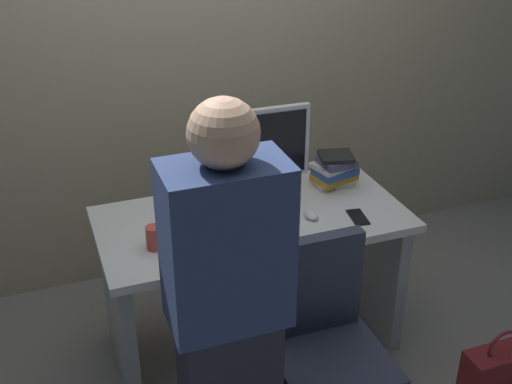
{
  "coord_description": "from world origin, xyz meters",
  "views": [
    {
      "loc": [
        -0.9,
        -2.48,
        2.26
      ],
      "look_at": [
        0.0,
        -0.05,
        0.9
      ],
      "focal_mm": 45.79,
      "sensor_mm": 36.0,
      "label": 1
    }
  ],
  "objects_px": {
    "office_chair": "(325,362)",
    "keyboard": "(248,226)",
    "person_at_desk": "(228,320)",
    "cup_near_keyboard": "(154,238)",
    "mouse": "(311,214)",
    "book_stack": "(335,170)",
    "cell_phone": "(358,217)",
    "monitor": "(255,149)",
    "handbag": "(498,372)",
    "desk": "(252,258)"
  },
  "relations": [
    {
      "from": "office_chair",
      "to": "cup_near_keyboard",
      "type": "bearing_deg",
      "value": 134.21
    },
    {
      "from": "person_at_desk",
      "to": "mouse",
      "type": "distance_m",
      "value": 0.93
    },
    {
      "from": "office_chair",
      "to": "book_stack",
      "type": "height_order",
      "value": "office_chair"
    },
    {
      "from": "person_at_desk",
      "to": "handbag",
      "type": "height_order",
      "value": "person_at_desk"
    },
    {
      "from": "person_at_desk",
      "to": "cup_near_keyboard",
      "type": "distance_m",
      "value": 0.68
    },
    {
      "from": "keyboard",
      "to": "person_at_desk",
      "type": "bearing_deg",
      "value": -116.73
    },
    {
      "from": "keyboard",
      "to": "cell_phone",
      "type": "distance_m",
      "value": 0.52
    },
    {
      "from": "book_stack",
      "to": "cell_phone",
      "type": "xyz_separation_m",
      "value": [
        -0.04,
        -0.34,
        -0.08
      ]
    },
    {
      "from": "handbag",
      "to": "cup_near_keyboard",
      "type": "bearing_deg",
      "value": 156.39
    },
    {
      "from": "office_chair",
      "to": "handbag",
      "type": "height_order",
      "value": "office_chair"
    },
    {
      "from": "cup_near_keyboard",
      "to": "book_stack",
      "type": "relative_size",
      "value": 0.44
    },
    {
      "from": "monitor",
      "to": "book_stack",
      "type": "xyz_separation_m",
      "value": [
        0.42,
        -0.02,
        -0.17
      ]
    },
    {
      "from": "person_at_desk",
      "to": "mouse",
      "type": "bearing_deg",
      "value": 47.6
    },
    {
      "from": "person_at_desk",
      "to": "keyboard",
      "type": "bearing_deg",
      "value": 65.25
    },
    {
      "from": "office_chair",
      "to": "keyboard",
      "type": "relative_size",
      "value": 2.19
    },
    {
      "from": "person_at_desk",
      "to": "mouse",
      "type": "xyz_separation_m",
      "value": [
        0.62,
        0.68,
        -0.07
      ]
    },
    {
      "from": "monitor",
      "to": "handbag",
      "type": "bearing_deg",
      "value": -46.62
    },
    {
      "from": "person_at_desk",
      "to": "cup_near_keyboard",
      "type": "height_order",
      "value": "person_at_desk"
    },
    {
      "from": "monitor",
      "to": "cup_near_keyboard",
      "type": "xyz_separation_m",
      "value": [
        -0.56,
        -0.29,
        -0.2
      ]
    },
    {
      "from": "person_at_desk",
      "to": "keyboard",
      "type": "height_order",
      "value": "person_at_desk"
    },
    {
      "from": "office_chair",
      "to": "cup_near_keyboard",
      "type": "height_order",
      "value": "office_chair"
    },
    {
      "from": "mouse",
      "to": "book_stack",
      "type": "relative_size",
      "value": 0.42
    },
    {
      "from": "monitor",
      "to": "handbag",
      "type": "relative_size",
      "value": 1.43
    },
    {
      "from": "office_chair",
      "to": "monitor",
      "type": "height_order",
      "value": "monitor"
    },
    {
      "from": "monitor",
      "to": "cell_phone",
      "type": "xyz_separation_m",
      "value": [
        0.38,
        -0.35,
        -0.25
      ]
    },
    {
      "from": "monitor",
      "to": "keyboard",
      "type": "xyz_separation_m",
      "value": [
        -0.13,
        -0.27,
        -0.25
      ]
    },
    {
      "from": "cup_near_keyboard",
      "to": "cell_phone",
      "type": "bearing_deg",
      "value": -4.19
    },
    {
      "from": "keyboard",
      "to": "cell_phone",
      "type": "relative_size",
      "value": 2.99
    },
    {
      "from": "person_at_desk",
      "to": "keyboard",
      "type": "xyz_separation_m",
      "value": [
        0.32,
        0.69,
        -0.08
      ]
    },
    {
      "from": "monitor",
      "to": "keyboard",
      "type": "height_order",
      "value": "monitor"
    },
    {
      "from": "keyboard",
      "to": "handbag",
      "type": "bearing_deg",
      "value": -34.94
    },
    {
      "from": "desk",
      "to": "person_at_desk",
      "type": "distance_m",
      "value": 0.93
    },
    {
      "from": "office_chair",
      "to": "cup_near_keyboard",
      "type": "relative_size",
      "value": 8.97
    },
    {
      "from": "monitor",
      "to": "desk",
      "type": "bearing_deg",
      "value": -114.63
    },
    {
      "from": "monitor",
      "to": "cup_near_keyboard",
      "type": "height_order",
      "value": "monitor"
    },
    {
      "from": "cup_near_keyboard",
      "to": "person_at_desk",
      "type": "bearing_deg",
      "value": -80.53
    },
    {
      "from": "mouse",
      "to": "cup_near_keyboard",
      "type": "distance_m",
      "value": 0.74
    },
    {
      "from": "person_at_desk",
      "to": "office_chair",
      "type": "bearing_deg",
      "value": 13.52
    },
    {
      "from": "person_at_desk",
      "to": "cell_phone",
      "type": "relative_size",
      "value": 11.38
    },
    {
      "from": "mouse",
      "to": "cell_phone",
      "type": "distance_m",
      "value": 0.22
    },
    {
      "from": "book_stack",
      "to": "handbag",
      "type": "xyz_separation_m",
      "value": [
        0.44,
        -0.89,
        -0.71
      ]
    },
    {
      "from": "desk",
      "to": "keyboard",
      "type": "bearing_deg",
      "value": -119.08
    },
    {
      "from": "cell_phone",
      "to": "office_chair",
      "type": "bearing_deg",
      "value": -119.58
    },
    {
      "from": "desk",
      "to": "book_stack",
      "type": "distance_m",
      "value": 0.61
    },
    {
      "from": "person_at_desk",
      "to": "monitor",
      "type": "relative_size",
      "value": 3.03
    },
    {
      "from": "person_at_desk",
      "to": "mouse",
      "type": "relative_size",
      "value": 16.39
    },
    {
      "from": "office_chair",
      "to": "keyboard",
      "type": "height_order",
      "value": "office_chair"
    },
    {
      "from": "cup_near_keyboard",
      "to": "book_stack",
      "type": "distance_m",
      "value": 1.02
    },
    {
      "from": "keyboard",
      "to": "book_stack",
      "type": "xyz_separation_m",
      "value": [
        0.55,
        0.25,
        0.08
      ]
    },
    {
      "from": "keyboard",
      "to": "book_stack",
      "type": "bearing_deg",
      "value": 22.33
    }
  ]
}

